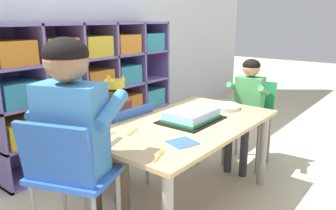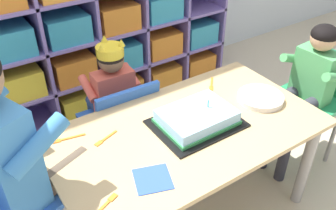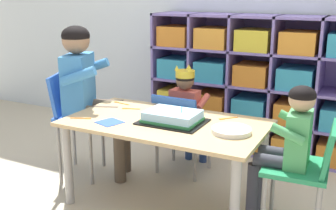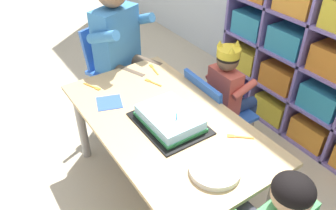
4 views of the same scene
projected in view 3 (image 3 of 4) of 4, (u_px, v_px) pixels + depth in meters
name	position (u px, v px, depth m)	size (l,w,h in m)	color
ground	(165.00, 202.00, 2.67)	(16.00, 16.00, 0.00)	beige
storage_cubby_shelf	(254.00, 87.00, 3.43)	(1.74, 0.38, 1.13)	#7F6BB2
activity_table	(165.00, 134.00, 2.54)	(1.21, 0.68, 0.55)	tan
classroom_chair_blue	(180.00, 127.00, 3.00)	(0.38, 0.36, 0.61)	blue
child_with_crown	(187.00, 106.00, 3.06)	(0.30, 0.31, 0.81)	#D15647
classroom_chair_adult_side	(73.00, 111.00, 2.96)	(0.42, 0.45, 0.76)	blue
adult_helper_seated	(87.00, 84.00, 2.90)	(0.49, 0.47, 1.09)	#3D7FBC
classroom_chair_guest_side	(306.00, 168.00, 2.15)	(0.36, 0.36, 0.68)	#238451
guest_at_table_side	(288.00, 142.00, 2.15)	(0.31, 0.30, 0.87)	#4C9E5B
birthday_cake_on_tray	(173.00, 117.00, 2.49)	(0.39, 0.29, 0.11)	black
paper_plate_stack	(231.00, 131.00, 2.31)	(0.22, 0.22, 0.03)	white
paper_napkin_square	(110.00, 122.00, 2.50)	(0.13, 0.13, 0.00)	#3356B7
fork_scattered_mid_table	(130.00, 109.00, 2.78)	(0.12, 0.05, 0.00)	orange
fork_beside_plate_stack	(121.00, 103.00, 2.92)	(0.14, 0.04, 0.00)	orange
fork_near_cake_tray	(82.00, 118.00, 2.57)	(0.12, 0.06, 0.00)	orange
fork_by_napkin	(227.00, 118.00, 2.57)	(0.10, 0.10, 0.00)	orange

